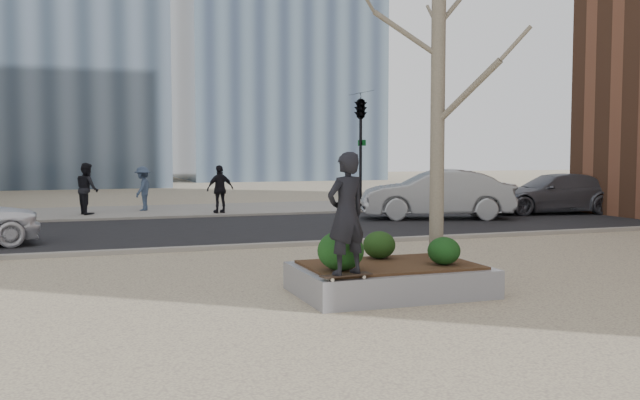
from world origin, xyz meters
name	(u,v)px	position (x,y,z in m)	size (l,w,h in m)	color
ground	(332,298)	(0.00, 0.00, 0.00)	(120.00, 120.00, 0.00)	#BEB28C
street	(213,230)	(0.00, 10.00, 0.01)	(60.00, 8.00, 0.02)	black
far_sidewalk	(179,211)	(0.00, 17.00, 0.01)	(60.00, 6.00, 0.02)	gray
planter	(390,280)	(1.00, 0.00, 0.23)	(3.00, 2.00, 0.45)	gray
planter_mulch	(390,265)	(1.00, 0.00, 0.47)	(2.70, 1.70, 0.04)	#382314
sycamore_tree	(438,62)	(2.00, 0.30, 3.79)	(2.80, 2.80, 6.60)	gray
shrub_left	(341,251)	(0.02, -0.36, 0.79)	(0.71, 0.71, 0.61)	#123410
shrub_middle	(379,245)	(1.06, 0.55, 0.72)	(0.55, 0.55, 0.47)	#113410
shrub_right	(444,251)	(1.77, -0.38, 0.71)	(0.52, 0.52, 0.45)	black
skateboard	(346,277)	(-0.10, -0.88, 0.49)	(0.78, 0.20, 0.07)	black
skateboarder	(346,213)	(-0.10, -0.88, 1.41)	(0.65, 0.42, 1.77)	black
car_silver	(436,194)	(7.72, 10.86, 0.85)	(1.75, 5.02, 1.65)	gray
car_third	(553,194)	(12.75, 11.33, 0.74)	(2.02, 4.96, 1.44)	#5A5C67
pedestrian_a	(87,189)	(-3.34, 16.36, 0.95)	(0.90, 0.70, 1.85)	black
pedestrian_b	(143,189)	(-1.31, 17.37, 0.86)	(1.09, 0.62, 1.68)	#364862
pedestrian_c	(220,189)	(1.26, 15.31, 0.90)	(1.03, 0.43, 1.75)	black
traffic_light_far	(361,152)	(6.50, 14.60, 2.25)	(0.60, 2.48, 4.50)	black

